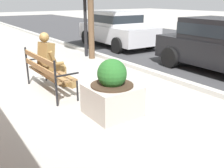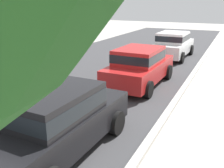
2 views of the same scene
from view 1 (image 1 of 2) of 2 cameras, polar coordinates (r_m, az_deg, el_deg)
ground_plane at (r=6.35m, az=-13.25°, el=-1.17°), size 80.00×80.00×0.00m
curb_stone at (r=7.79m, az=6.90°, el=3.29°), size 60.00×0.20×0.12m
park_bench at (r=6.02m, az=-14.42°, el=3.09°), size 1.81×0.57×0.95m
bronze_statue_seated at (r=6.21m, az=-13.18°, el=4.82°), size 0.61×0.86×1.37m
concrete_planter at (r=4.73m, az=0.00°, el=-2.00°), size 0.88×0.88×1.07m
parked_car_silver at (r=11.84m, az=0.88°, el=12.43°), size 4.14×2.01×1.56m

